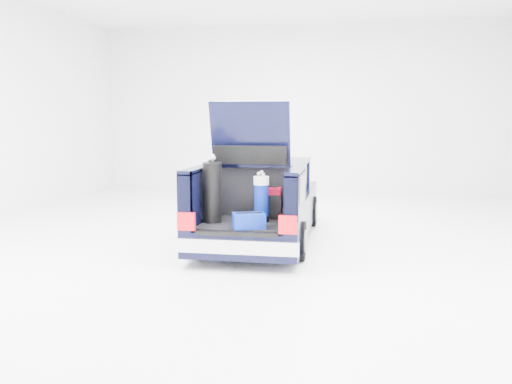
% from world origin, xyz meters
% --- Properties ---
extents(ground, '(14.00, 14.00, 0.00)m').
position_xyz_m(ground, '(0.00, 0.00, 0.00)').
color(ground, white).
rests_on(ground, ground).
extents(car, '(1.87, 4.65, 2.47)m').
position_xyz_m(car, '(-0.00, 0.11, 0.67)').
color(car, black).
rests_on(car, ground).
extents(red_suitcase, '(0.33, 0.21, 0.53)m').
position_xyz_m(red_suitcase, '(0.35, -1.09, 0.85)').
color(red_suitcase, maroon).
rests_on(red_suitcase, car).
extents(black_golf_bag, '(0.37, 0.41, 1.04)m').
position_xyz_m(black_golf_bag, '(-0.50, -1.56, 1.07)').
color(black_golf_bag, black).
rests_on(black_golf_bag, car).
extents(blue_golf_bag, '(0.26, 0.26, 0.80)m').
position_xyz_m(blue_golf_bag, '(0.23, -1.36, 0.96)').
color(blue_golf_bag, black).
rests_on(blue_golf_bag, car).
extents(blue_duffel, '(0.53, 0.44, 0.24)m').
position_xyz_m(blue_duffel, '(0.13, -1.90, 0.71)').
color(blue_duffel, navy).
rests_on(blue_duffel, car).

